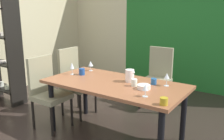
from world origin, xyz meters
TOP-DOWN VIEW (x-y plane):
  - ground_plane at (0.00, 0.00)m, footprint 5.29×5.55m
  - back_panel_interior at (-1.84, 2.72)m, footprint 1.60×0.10m
  - garden_window_panel at (0.80, 2.72)m, footprint 3.68×0.10m
  - dining_table at (0.30, 0.16)m, footprint 1.80×0.91m
  - chair_left_far at (-0.66, 0.44)m, footprint 0.44×0.44m
  - chair_head_far at (0.32, 1.47)m, footprint 0.44×0.45m
  - chair_left_near at (-0.66, -0.12)m, footprint 0.44×0.44m
  - display_shelf at (-2.10, 0.14)m, footprint 0.80×0.31m
  - wine_glass_corner at (-0.34, 0.47)m, footprint 0.07×0.07m
  - wine_glass_right at (-0.43, 0.15)m, footprint 0.07×0.07m
  - wine_glass_near_shelf at (0.86, -0.09)m, footprint 0.06×0.06m
  - wine_glass_center at (0.90, 0.40)m, footprint 0.07×0.07m
  - serving_bowl_west at (0.73, 0.13)m, footprint 0.16×0.16m
  - cup_front at (0.58, 0.17)m, footprint 0.07×0.07m
  - cup_rear at (0.74, 0.37)m, footprint 0.07×0.07m
  - cup_north at (-0.30, 0.21)m, footprint 0.08×0.08m
  - cup_east at (1.11, -0.20)m, footprint 0.08×0.08m
  - pitcher_south at (0.44, 0.30)m, footprint 0.13×0.11m

SIDE VIEW (x-z plane):
  - ground_plane at x=0.00m, z-range -0.02..0.00m
  - chair_left_near at x=-0.66m, z-range 0.05..1.07m
  - chair_head_far at x=0.32m, z-range 0.05..1.08m
  - chair_left_far at x=-0.66m, z-range 0.05..1.11m
  - dining_table at x=0.30m, z-range 0.29..1.04m
  - serving_bowl_west at x=0.73m, z-range 0.75..0.81m
  - cup_east at x=1.11m, z-range 0.75..0.83m
  - cup_rear at x=0.74m, z-range 0.75..0.83m
  - cup_front at x=0.58m, z-range 0.75..0.84m
  - cup_north at x=-0.30m, z-range 0.75..0.84m
  - pitcher_south at x=0.44m, z-range 0.75..0.92m
  - wine_glass_near_shelf at x=0.86m, z-range 0.78..0.92m
  - wine_glass_corner at x=-0.34m, z-range 0.79..0.93m
  - wine_glass_center at x=0.90m, z-range 0.79..0.95m
  - wine_glass_right at x=-0.43m, z-range 0.79..0.96m
  - display_shelf at x=-2.10m, z-range 0.00..1.90m
  - back_panel_interior at x=-1.84m, z-range 0.00..2.68m
  - garden_window_panel at x=0.80m, z-range 0.00..2.68m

